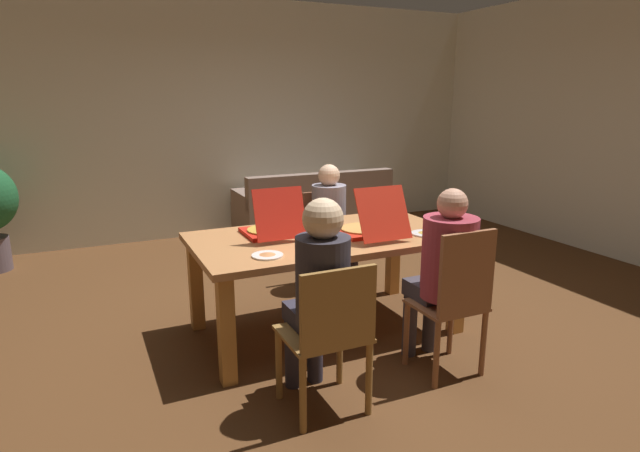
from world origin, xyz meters
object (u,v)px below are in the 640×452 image
Objects in this scene: chair_2 at (325,235)px; drinking_glass_0 at (397,214)px; chair_1 at (330,332)px; person_2 at (332,218)px; plate_0 at (267,255)px; drinking_glass_1 at (313,246)px; chair_0 at (456,297)px; pizza_box_0 at (271,229)px; dining_table at (326,248)px; couch at (313,212)px; pizza_box_1 at (366,228)px; plate_1 at (426,233)px; person_1 at (319,286)px; person_0 at (444,264)px.

chair_2 is 7.02× the size of drinking_glass_0.
chair_1 is 0.77× the size of person_2.
plate_0 is 1.44× the size of drinking_glass_1.
pizza_box_0 reaches higher than chair_0.
drinking_glass_1 reaches higher than plate_0.
plate_0 reaches higher than dining_table.
drinking_glass_0 is (1.29, 0.47, 0.05)m from plate_0.
pizza_box_0 is 2.98m from couch.
chair_2 is 1.18m from pizza_box_0.
pizza_box_1 is at bearing -98.45° from chair_2.
drinking_glass_1 is at bearing -149.84° from drinking_glass_0.
chair_1 reaches higher than plate_0.
chair_0 is at bearing -103.90° from drinking_glass_0.
chair_2 is 1.29m from plate_1.
person_2 is (-0.00, -0.15, 0.20)m from chair_2.
chair_0 is 4.52× the size of plate_1.
plate_0 is at bearing -119.01° from couch.
plate_0 is (-1.01, -1.12, 0.09)m from person_2.
plate_0 is 1.63× the size of drinking_glass_0.
drinking_glass_1 is (-0.74, 0.53, 0.28)m from chair_0.
person_2 is 1.04m from pizza_box_0.
person_2 is 1.51m from plate_0.
chair_2 is (0.90, 1.82, -0.25)m from person_1.
dining_table is 1.99× the size of chair_0.
plate_1 is at bearing -78.67° from chair_2.
couch is (0.66, 3.53, -0.42)m from person_0.
person_2 is 0.60× the size of couch.
plate_0 is at bearing -178.82° from plate_1.
person_2 reaches higher than couch.
plate_1 is (1.15, 0.58, 0.04)m from person_1.
pizza_box_1 is (-0.16, 0.87, 0.26)m from chair_0.
person_0 is (0.00, 0.14, 0.17)m from chair_0.
chair_0 is 7.84× the size of drinking_glass_0.
pizza_box_0 is at bearing 157.87° from pizza_box_1.
chair_1 is at bearing -112.80° from couch.
pizza_box_0 is at bearing 85.92° from chair_1.
person_2 reaches higher than dining_table.
pizza_box_0 reaches higher than plate_0.
chair_1 is 0.73× the size of person_1.
person_1 is at bearing -116.34° from chair_2.
person_2 reaches higher than chair_2.
chair_0 reaches higher than plate_0.
dining_table is at bearing 114.53° from chair_0.
person_2 is (-0.00, 1.77, 0.13)m from chair_0.
chair_0 reaches higher than chair_1.
chair_1 and drinking_glass_1 have the same top height.
person_0 reaches higher than pizza_box_1.
pizza_box_1 reaches higher than plate_0.
person_1 reaches higher than drinking_glass_0.
dining_table is at bearing 55.60° from drinking_glass_1.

